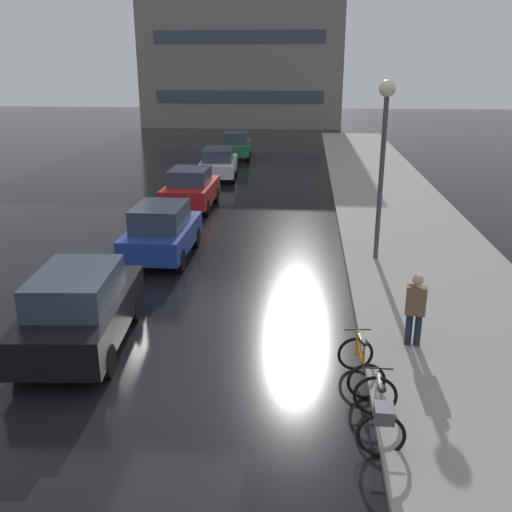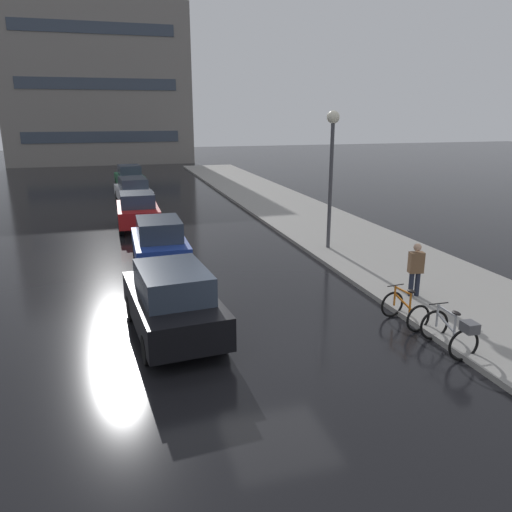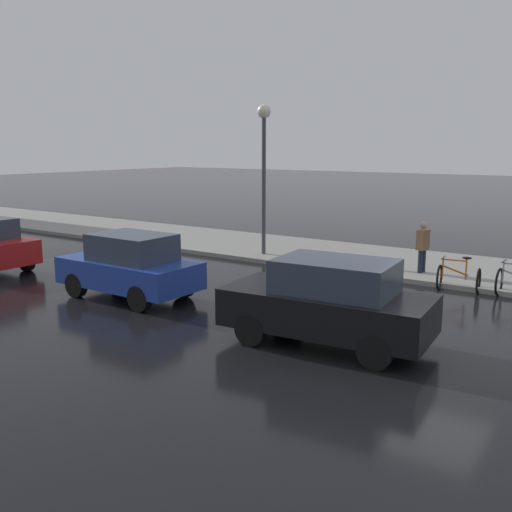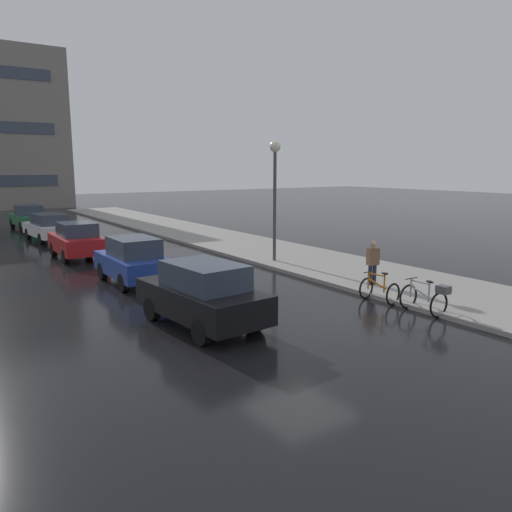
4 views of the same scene
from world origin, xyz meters
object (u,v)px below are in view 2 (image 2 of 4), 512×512
Objects in this scene: car_blue at (160,242)px; car_white at (133,191)px; pedestrian at (416,269)px; car_red at (138,211)px; bicycle_nearest at (453,332)px; car_green at (130,177)px; bicycle_second at (405,310)px; streetlamp at (332,152)px; car_black at (173,301)px.

car_white is at bearing 91.05° from car_blue.
car_white is at bearing 110.42° from pedestrian.
car_blue is at bearing -86.70° from car_red.
bicycle_nearest is 28.69m from car_green.
bicycle_second is 7.84m from streetlamp.
pedestrian is at bearing -74.95° from car_green.
streetlamp is at bearing 91.40° from pedestrian.
car_white is 19.57m from pedestrian.
bicycle_nearest is 0.34× the size of car_black.
bicycle_nearest is at bearing -74.88° from car_white.
car_blue is at bearing 128.33° from bicycle_second.
pedestrian is 0.32× the size of streetlamp.
bicycle_second is 14.34m from car_red.
bicycle_second is at bearing -66.26° from car_red.
pedestrian is at bearing -39.54° from car_blue.
bicycle_second is at bearing -98.48° from streetlamp.
car_blue is (0.27, 5.85, -0.03)m from car_black.
bicycle_second is 5.79m from car_black.
pedestrian is at bearing 3.41° from car_black.
car_black is 5.86m from car_blue.
pedestrian reaches higher than bicycle_nearest.
car_black is 0.94× the size of car_white.
car_blue is 19.60m from car_green.
bicycle_nearest is 6.42m from car_black.
car_green reaches higher than bicycle_nearest.
car_red is 6.62m from car_white.
pedestrian reaches higher than car_white.
bicycle_nearest is 0.84× the size of pedestrian.
car_blue reaches higher than car_red.
car_black reaches higher than bicycle_second.
car_black is 0.80× the size of streetlamp.
car_blue is (-5.41, 6.84, 0.45)m from bicycle_second.
car_blue is (-5.55, 8.52, 0.33)m from bicycle_nearest.
pedestrian is at bearing 49.89° from bicycle_second.
car_red is at bearing 93.30° from car_blue.
bicycle_nearest is 0.27× the size of streetlamp.
car_blue is 2.24× the size of pedestrian.
car_red is 9.62m from streetlamp.
car_blue reaches higher than bicycle_nearest.
car_white is 0.85× the size of streetlamp.
car_blue is 12.90m from car_white.
streetlamp is (6.69, -12.75, 2.97)m from car_white.
bicycle_nearest is at bearing -78.56° from car_green.
bicycle_nearest is 3.28m from pedestrian.
streetlamp is (0.90, 8.68, 3.26)m from bicycle_nearest.
bicycle_second is at bearing -9.91° from car_black.
streetlamp reaches higher than car_black.
car_white is at bearing 105.12° from bicycle_nearest.
pedestrian is (6.83, -18.34, 0.15)m from car_white.
car_blue reaches higher than pedestrian.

